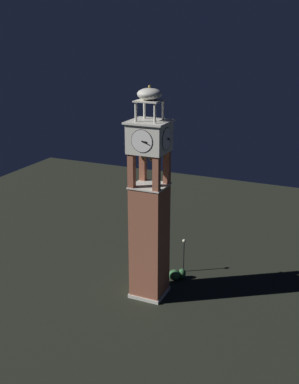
{
  "coord_description": "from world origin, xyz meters",
  "views": [
    {
      "loc": [
        -16.42,
        36.76,
        24.06
      ],
      "look_at": [
        0.0,
        0.0,
        10.43
      ],
      "focal_mm": 44.09,
      "sensor_mm": 36.0,
      "label": 1
    }
  ],
  "objects_px": {
    "lamp_post": "(184,249)",
    "trash_bin": "(155,272)",
    "clock_tower": "(150,214)",
    "park_bench": "(133,263)"
  },
  "relations": [
    {
      "from": "lamp_post",
      "to": "trash_bin",
      "type": "relative_size",
      "value": 4.67
    },
    {
      "from": "clock_tower",
      "to": "trash_bin",
      "type": "relative_size",
      "value": 24.89
    },
    {
      "from": "trash_bin",
      "to": "park_bench",
      "type": "bearing_deg",
      "value": -14.25
    },
    {
      "from": "park_bench",
      "to": "lamp_post",
      "type": "bearing_deg",
      "value": -165.76
    },
    {
      "from": "clock_tower",
      "to": "lamp_post",
      "type": "height_order",
      "value": "clock_tower"
    },
    {
      "from": "clock_tower",
      "to": "lamp_post",
      "type": "relative_size",
      "value": 5.33
    },
    {
      "from": "clock_tower",
      "to": "park_bench",
      "type": "xyz_separation_m",
      "value": [
        3.78,
        -4.21,
        -7.84
      ]
    },
    {
      "from": "lamp_post",
      "to": "park_bench",
      "type": "bearing_deg",
      "value": 14.24
    },
    {
      "from": "lamp_post",
      "to": "trash_bin",
      "type": "height_order",
      "value": "lamp_post"
    },
    {
      "from": "clock_tower",
      "to": "trash_bin",
      "type": "bearing_deg",
      "value": -75.94
    }
  ]
}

